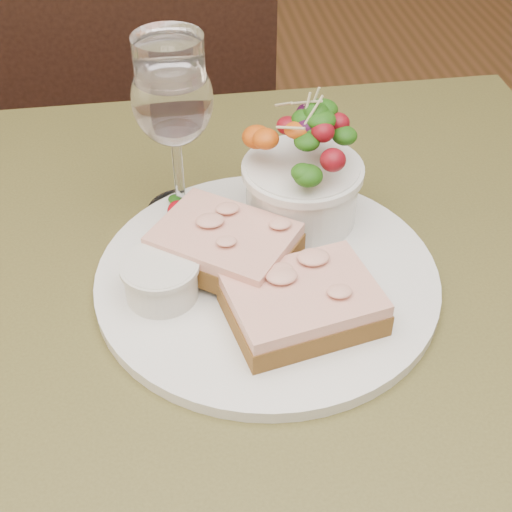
{
  "coord_description": "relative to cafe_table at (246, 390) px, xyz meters",
  "views": [
    {
      "loc": [
        -0.05,
        -0.43,
        1.2
      ],
      "look_at": [
        0.01,
        0.01,
        0.81
      ],
      "focal_mm": 50.0,
      "sensor_mm": 36.0,
      "label": 1
    }
  ],
  "objects": [
    {
      "name": "cafe_table",
      "position": [
        0.0,
        0.0,
        0.0
      ],
      "size": [
        0.8,
        0.8,
        0.75
      ],
      "color": "#45401D",
      "rests_on": "ground"
    },
    {
      "name": "chair_far",
      "position": [
        -0.09,
        0.75,
        -0.36
      ],
      "size": [
        0.43,
        0.43,
        0.9
      ],
      "rotation": [
        0.0,
        0.0,
        3.17
      ],
      "color": "black",
      "rests_on": "ground"
    },
    {
      "name": "dinner_plate",
      "position": [
        0.03,
        0.04,
        0.11
      ],
      "size": [
        0.31,
        0.31,
        0.01
      ],
      "primitive_type": "cylinder",
      "color": "silver",
      "rests_on": "cafe_table"
    },
    {
      "name": "sandwich_front",
      "position": [
        0.05,
        -0.02,
        0.13
      ],
      "size": [
        0.14,
        0.11,
        0.03
      ],
      "rotation": [
        0.0,
        0.0,
        0.21
      ],
      "color": "#502C15",
      "rests_on": "dinner_plate"
    },
    {
      "name": "sandwich_back",
      "position": [
        -0.01,
        0.06,
        0.14
      ],
      "size": [
        0.15,
        0.14,
        0.03
      ],
      "rotation": [
        0.0,
        0.0,
        -0.64
      ],
      "color": "#502C15",
      "rests_on": "dinner_plate"
    },
    {
      "name": "ramekin",
      "position": [
        -0.07,
        0.03,
        0.13
      ],
      "size": [
        0.06,
        0.06,
        0.04
      ],
      "color": "silver",
      "rests_on": "dinner_plate"
    },
    {
      "name": "salad_bowl",
      "position": [
        0.07,
        0.12,
        0.17
      ],
      "size": [
        0.11,
        0.11,
        0.13
      ],
      "color": "silver",
      "rests_on": "dinner_plate"
    },
    {
      "name": "garnish",
      "position": [
        -0.04,
        0.13,
        0.12
      ],
      "size": [
        0.05,
        0.04,
        0.02
      ],
      "color": "#0D3409",
      "rests_on": "dinner_plate"
    },
    {
      "name": "wine_glass",
      "position": [
        -0.04,
        0.16,
        0.22
      ],
      "size": [
        0.08,
        0.08,
        0.18
      ],
      "color": "white",
      "rests_on": "cafe_table"
    }
  ]
}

